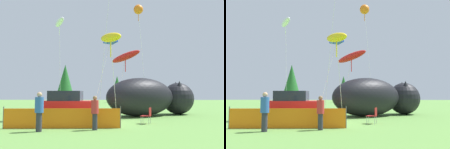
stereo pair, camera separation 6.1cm
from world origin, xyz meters
The scene contains 14 objects.
ground_plane centered at (0.00, 0.00, 0.00)m, with size 120.00×120.00×0.00m, color #609342.
parked_car centered at (-2.10, 0.97, 0.98)m, with size 3.88×2.03×2.00m.
folding_chair centered at (3.04, -0.46, 0.57)m, with size 0.72×0.72×0.97m.
inflatable_cat centered at (3.89, 5.07, 1.43)m, with size 8.29×6.45×3.09m.
safety_fence centered at (-1.66, -2.59, 0.52)m, with size 6.16×0.37×1.14m.
spectator_in_black_shirt centered at (-2.50, -3.77, 1.03)m, with size 0.41×0.41×1.89m.
spectator_in_grey_shirt centered at (0.11, -3.13, 0.93)m, with size 0.37×0.37×1.71m.
kite_yellow_hero centered at (0.78, 0.37, 5.47)m, with size 1.80×2.78×5.91m.
kite_orange_flower centered at (3.43, 11.20, 11.06)m, with size 1.06×3.46×11.62m.
kite_blue_box centered at (0.58, 4.61, 6.00)m, with size 1.96×3.19×6.25m.
kite_white_ghost centered at (-4.83, 9.27, 9.15)m, with size 1.96×3.15×9.54m.
kite_red_lizard centered at (1.85, 5.60, 4.99)m, with size 2.75×3.42×5.65m.
horizon_tree_east centered at (-8.99, 31.11, 4.52)m, with size 3.09×3.09×7.36m.
horizon_tree_west centered at (0.79, 36.53, 3.41)m, with size 2.33×2.33×5.56m.
Camera 2 is at (1.43, -15.69, 1.80)m, focal length 40.00 mm.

